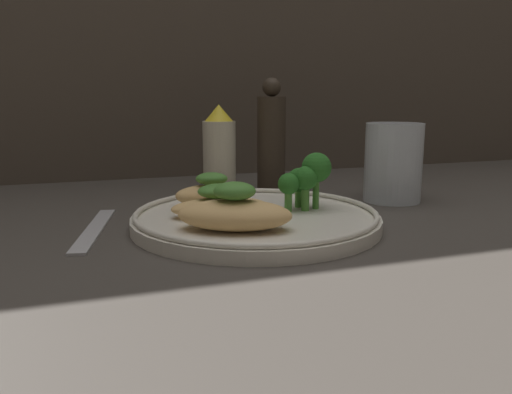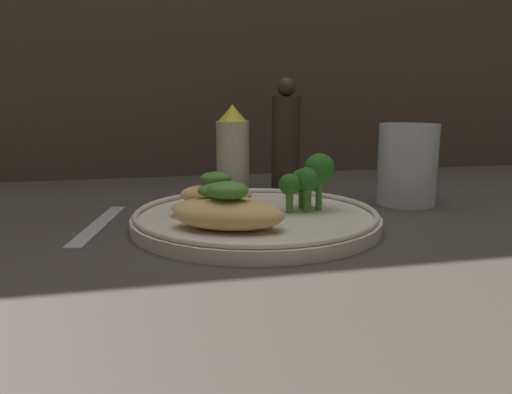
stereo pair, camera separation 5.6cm
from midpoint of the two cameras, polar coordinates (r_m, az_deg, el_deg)
The scene contains 10 objects.
ground_plane at distance 56.50cm, azimuth 2.82°, elevation -3.91°, with size 180.00×180.00×1.00cm, color #3D3833.
plate at distance 56.12cm, azimuth 2.84°, elevation -2.44°, with size 27.78×27.78×2.00cm.
grilled_meat_front at distance 49.28cm, azimuth 0.01°, elevation -1.74°, with size 12.75×9.90×4.84cm.
grilled_meat_middle at distance 55.36cm, azimuth -1.31°, elevation -0.69°, with size 11.10×5.57×3.62cm.
grilled_meat_back at distance 60.31cm, azimuth -1.98°, elevation 0.48°, with size 9.84×7.29×4.15cm.
broccoli_bunch at distance 58.01cm, azimuth 8.75°, elevation 2.22°, with size 6.70×4.80×6.66cm.
sauce_bottle at distance 74.23cm, azimuth -0.54°, elevation 5.16°, with size 4.84×4.84×13.35cm.
pepper_grinder at distance 76.27cm, azimuth 5.53°, elevation 6.40°, with size 4.32×4.32×17.26cm.
drinking_glass at distance 71.27cm, azimuth 19.08°, elevation 3.53°, with size 7.89×7.89×10.90cm.
fork at distance 58.17cm, azimuth -14.97°, elevation -3.03°, with size 5.36×18.19×0.60cm.
Camera 2 is at (-12.28, -53.20, 14.26)cm, focal length 35.00 mm.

